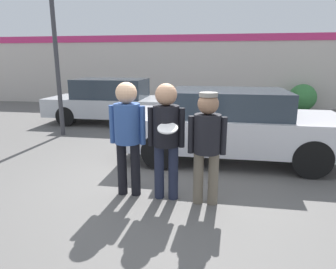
% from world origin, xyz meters
% --- Properties ---
extents(ground_plane, '(56.00, 56.00, 0.00)m').
position_xyz_m(ground_plane, '(0.00, 0.00, 0.00)').
color(ground_plane, '#5B5956').
extents(storefront_building, '(24.00, 0.22, 3.21)m').
position_xyz_m(storefront_building, '(0.00, 9.60, 1.63)').
color(storefront_building, beige).
rests_on(storefront_building, ground).
extents(person_left, '(0.57, 0.40, 1.79)m').
position_xyz_m(person_left, '(-0.27, -0.20, 1.09)').
color(person_left, black).
rests_on(person_left, ground).
extents(person_middle_with_frisbee, '(0.55, 0.61, 1.78)m').
position_xyz_m(person_middle_with_frisbee, '(0.34, -0.25, 1.08)').
color(person_middle_with_frisbee, '#1E2338').
rests_on(person_middle_with_frisbee, ground).
extents(person_right, '(0.55, 0.38, 1.67)m').
position_xyz_m(person_right, '(0.95, -0.32, 1.01)').
color(person_right, '#665B4C').
rests_on(person_right, ground).
extents(parked_car_near, '(4.53, 1.97, 1.50)m').
position_xyz_m(parked_car_near, '(1.37, 1.89, 0.77)').
color(parked_car_near, silver).
rests_on(parked_car_near, ground).
extents(parked_car_far, '(4.45, 1.79, 1.49)m').
position_xyz_m(parked_car_far, '(-2.43, 5.18, 0.74)').
color(parked_car_far, '#B7BABF').
rests_on(parked_car_far, ground).
extents(shrub, '(1.12, 1.12, 1.12)m').
position_xyz_m(shrub, '(4.57, 8.85, 0.56)').
color(shrub, '#387A3D').
rests_on(shrub, ground).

